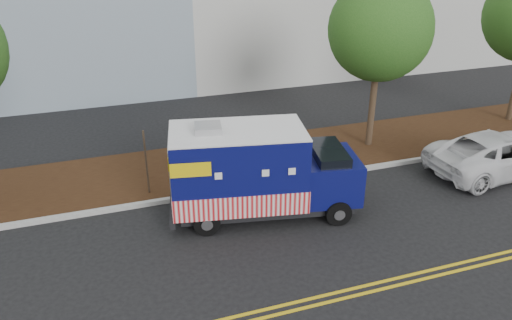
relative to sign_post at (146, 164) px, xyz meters
name	(u,v)px	position (x,y,z in m)	size (l,w,h in m)	color
ground	(219,216)	(1.88, -2.01, -1.20)	(120.00, 120.00, 0.00)	black
curb	(208,194)	(1.88, -0.61, -1.12)	(120.00, 0.18, 0.15)	#9E9E99
mulch_strip	(195,168)	(1.88, 1.49, -1.12)	(120.00, 4.00, 0.15)	black
centerline_near	(266,309)	(1.88, -6.46, -1.19)	(120.00, 0.10, 0.01)	gold
centerline_far	(270,316)	(1.88, -6.71, -1.19)	(120.00, 0.10, 0.01)	gold
tree_c	(380,30)	(9.13, 1.23, 3.60)	(3.91, 3.91, 6.77)	#38281C
sign_post	(146,164)	(0.00, 0.00, 0.00)	(0.06, 0.06, 2.40)	#473828
food_truck	(255,174)	(3.03, -2.20, 0.21)	(6.18, 3.20, 3.10)	black
white_car	(498,153)	(12.44, -2.27, -0.45)	(2.50, 5.42, 1.51)	silver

